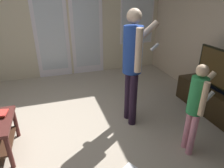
# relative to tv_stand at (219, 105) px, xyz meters

# --- Properties ---
(ground_plane) EXTENTS (5.78, 4.90, 0.02)m
(ground_plane) POSITION_rel_tv_stand_xyz_m (-2.57, 0.20, -0.22)
(ground_plane) COLOR #B4A592
(wall_back_with_doors) EXTENTS (5.78, 0.09, 2.88)m
(wall_back_with_doors) POSITION_rel_tv_stand_xyz_m (-2.44, 2.61, 1.18)
(wall_back_with_doors) COLOR beige
(wall_back_with_doors) RESTS_ON ground_plane
(tv_stand) EXTENTS (0.40, 1.60, 0.42)m
(tv_stand) POSITION_rel_tv_stand_xyz_m (0.00, 0.00, 0.00)
(tv_stand) COLOR #312311
(tv_stand) RESTS_ON ground_plane
(person_adult) EXTENTS (0.63, 0.45, 1.63)m
(person_adult) POSITION_rel_tv_stand_xyz_m (-1.35, 0.33, 0.77)
(person_adult) COLOR #28192D
(person_adult) RESTS_ON ground_plane
(person_child) EXTENTS (0.40, 0.30, 1.13)m
(person_child) POSITION_rel_tv_stand_xyz_m (-0.92, -0.48, 0.46)
(person_child) COLOR pink
(person_child) RESTS_ON ground_plane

